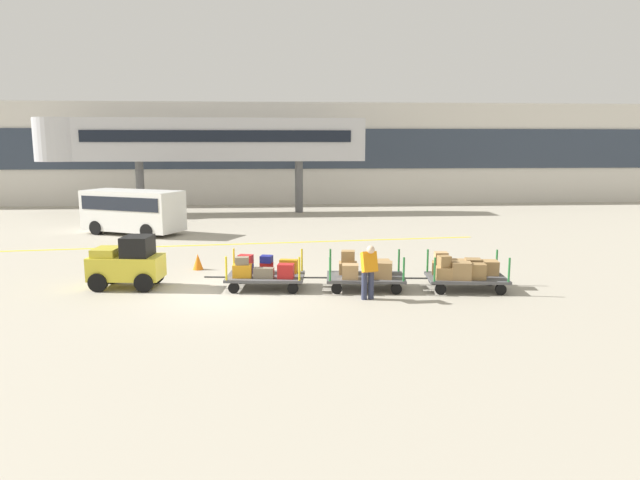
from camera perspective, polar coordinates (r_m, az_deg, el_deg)
name	(u,v)px	position (r m, az deg, el deg)	size (l,w,h in m)	color
ground_plane	(228,292)	(17.23, -9.02, -5.13)	(120.00, 120.00, 0.00)	#A8A08E
apron_lead_line	(251,244)	(25.39, -6.81, -0.36)	(20.43, 0.20, 0.01)	yellow
terminal_building	(256,154)	(42.63, -6.30, 8.45)	(60.29, 2.51, 7.18)	beige
jet_bridge	(191,140)	(36.99, -12.63, 9.56)	(20.00, 3.00, 5.85)	#B7B7BC
baggage_tug	(128,263)	(18.37, -18.43, -2.18)	(2.20, 1.41, 1.58)	gold
baggage_cart_lead	(265,272)	(17.46, -5.48, -3.14)	(3.06, 1.62, 1.10)	#4C4C4F
baggage_cart_middle	(365,272)	(17.38, 4.47, -3.13)	(3.06, 1.62, 1.11)	#4C4C4F
baggage_cart_tail	(463,271)	(17.77, 13.90, -2.98)	(3.06, 1.62, 1.10)	#4C4C4F
baggage_handler	(369,270)	(16.09, 4.82, -2.91)	(0.47, 0.48, 1.56)	#2D334C
shuttle_van	(133,209)	(29.21, -17.96, 2.97)	(5.15, 3.82, 2.10)	white
safety_cone_near	(198,262)	(20.46, -11.94, -2.11)	(0.36, 0.36, 0.55)	orange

